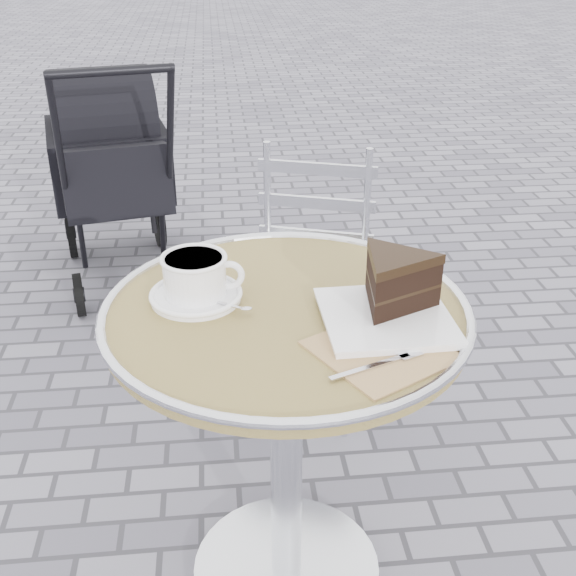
{
  "coord_description": "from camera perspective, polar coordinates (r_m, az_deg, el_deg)",
  "views": [
    {
      "loc": [
        -0.12,
        -1.2,
        1.42
      ],
      "look_at": [
        0.0,
        -0.01,
        0.78
      ],
      "focal_mm": 45.0,
      "sensor_mm": 36.0,
      "label": 1
    }
  ],
  "objects": [
    {
      "name": "cafe_table",
      "position": [
        1.48,
        -0.15,
        -7.17
      ],
      "size": [
        0.72,
        0.72,
        0.74
      ],
      "color": "silver",
      "rests_on": "ground"
    },
    {
      "name": "bistro_chair",
      "position": [
        2.19,
        1.88,
        3.05
      ],
      "size": [
        0.46,
        0.46,
        0.8
      ],
      "rotation": [
        0.0,
        0.0,
        -0.32
      ],
      "color": "silver",
      "rests_on": "ground"
    },
    {
      "name": "cappuccino_set",
      "position": [
        1.42,
        -7.26,
        0.59
      ],
      "size": [
        0.19,
        0.18,
        0.09
      ],
      "rotation": [
        0.0,
        0.0,
        -0.06
      ],
      "color": "white",
      "rests_on": "cafe_table"
    },
    {
      "name": "cake_plate_set",
      "position": [
        1.35,
        8.26,
        -0.12
      ],
      "size": [
        0.29,
        0.37,
        0.13
      ],
      "rotation": [
        0.0,
        0.0,
        0.02
      ],
      "color": "tan",
      "rests_on": "cafe_table"
    },
    {
      "name": "ground",
      "position": [
        1.86,
        -0.12,
        -21.56
      ],
      "size": [
        80.0,
        80.0,
        0.0
      ],
      "primitive_type": "plane",
      "color": "slate",
      "rests_on": "ground"
    },
    {
      "name": "baby_stroller",
      "position": [
        3.09,
        -13.73,
        8.7
      ],
      "size": [
        0.6,
        1.0,
        0.98
      ],
      "rotation": [
        0.0,
        0.0,
        0.21
      ],
      "color": "black",
      "rests_on": "ground"
    }
  ]
}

